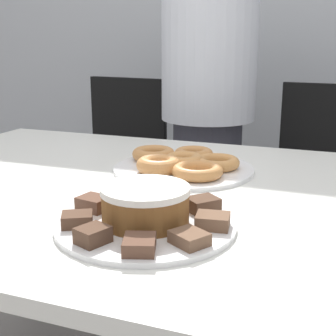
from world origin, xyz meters
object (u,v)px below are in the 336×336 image
(person_standing, at_px, (208,106))
(frosted_cake, at_px, (145,204))
(office_chair_left, at_px, (113,184))
(plate_cake, at_px, (146,224))
(office_chair_right, at_px, (319,208))
(plate_donuts, at_px, (184,169))

(person_standing, height_order, frosted_cake, person_standing)
(frosted_cake, bearing_deg, office_chair_left, 120.14)
(plate_cake, distance_m, frosted_cake, 0.04)
(office_chair_right, relative_size, frosted_cake, 5.61)
(office_chair_left, distance_m, plate_donuts, 0.97)
(office_chair_left, height_order, plate_donuts, office_chair_left)
(plate_cake, distance_m, plate_donuts, 0.39)
(person_standing, relative_size, office_chair_right, 1.73)
(office_chair_left, xyz_separation_m, plate_cake, (0.64, -1.10, 0.31))
(office_chair_left, xyz_separation_m, office_chair_right, (0.91, 0.00, 0.00))
(plate_donuts, xyz_separation_m, frosted_cake, (0.06, -0.39, 0.04))
(person_standing, xyz_separation_m, office_chair_left, (-0.45, 0.01, -0.38))
(office_chair_left, distance_m, office_chair_right, 0.91)
(office_chair_right, relative_size, plate_donuts, 2.48)
(office_chair_right, bearing_deg, office_chair_left, -175.33)
(office_chair_left, bearing_deg, person_standing, 6.30)
(office_chair_right, distance_m, frosted_cake, 1.18)
(frosted_cake, bearing_deg, office_chair_right, 76.21)
(office_chair_right, height_order, frosted_cake, office_chair_right)
(plate_donuts, distance_m, frosted_cake, 0.39)
(office_chair_right, bearing_deg, plate_donuts, -110.08)
(person_standing, xyz_separation_m, plate_cake, (0.19, -1.09, -0.07))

